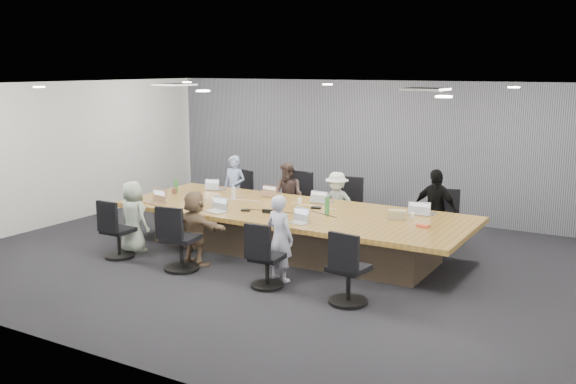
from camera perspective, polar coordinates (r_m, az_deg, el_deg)
The scene contains 40 objects.
floor at distance 10.49m, azimuth -1.11°, elevation -6.00°, with size 10.00×8.00×0.00m, color black.
ceiling at distance 10.03m, azimuth -1.17°, elevation 9.48°, with size 10.00×8.00×0.00m, color white.
wall_back at distance 13.70m, azimuth 7.65°, elevation 3.94°, with size 10.00×2.80×0.00m, color silver.
wall_front at distance 7.14m, azimuth -18.18°, elevation -3.12°, with size 10.00×2.80×0.00m, color silver.
wall_left at distance 13.44m, azimuth -19.67°, elevation 3.26°, with size 8.00×2.80×0.00m, color silver.
curtain at distance 13.63m, azimuth 7.52°, elevation 3.91°, with size 9.80×0.04×2.80m, color slate.
conference_table at distance 10.79m, azimuth 0.27°, elevation -3.29°, with size 6.00×2.20×0.74m.
chair_0 at distance 13.29m, azimuth -3.90°, elevation -0.75°, with size 0.49×0.49×0.72m, color black, non-canonical shape.
chair_1 at distance 12.63m, azimuth 0.84°, elevation -1.01°, with size 0.59×0.59×0.87m, color black, non-canonical shape.
chair_2 at distance 12.17m, azimuth 5.06°, elevation -1.58°, with size 0.57×0.57×0.84m, color black, non-canonical shape.
chair_3 at distance 11.54m, azimuth 13.35°, elevation -2.79°, with size 0.51×0.51×0.75m, color black, non-canonical shape.
chair_4 at distance 10.85m, azimuth -14.83°, elevation -3.71°, with size 0.51×0.51×0.76m, color black, non-canonical shape.
chair_5 at distance 9.97m, azimuth -9.48°, elevation -4.54°, with size 0.57×0.57×0.84m, color black, non-canonical shape.
chair_6 at distance 9.11m, azimuth -1.87°, elevation -6.28°, with size 0.49×0.49×0.73m, color black, non-canonical shape.
chair_7 at distance 8.52m, azimuth 5.40°, elevation -7.27°, with size 0.55×0.55×0.81m, color black, non-canonical shape.
person_0 at distance 12.95m, azimuth -4.78°, elevation 0.31°, with size 0.49×0.32×1.33m, color #8395C0.
laptop_0 at distance 12.50m, azimuth -6.24°, elevation 0.27°, with size 0.29×0.20×0.02m, color #B2B2B7.
person_1 at distance 12.29m, azimuth 0.04°, elevation -0.37°, with size 0.62×0.49×1.28m, color #3C2D29.
laptop_1 at distance 11.80m, azimuth -1.31°, elevation -0.31°, with size 0.31×0.21×0.02m, color #8C6647.
person_2 at distance 11.82m, azimuth 4.35°, elevation -1.08°, with size 0.77×0.44×1.19m, color #B2BEB0.
laptop_2 at distance 11.31m, azimuth 3.14°, elevation -0.83°, with size 0.33×0.23×0.02m, color #B2B2B7.
person_3 at distance 11.14m, azimuth 12.89°, elevation -1.55°, with size 0.82×0.34×1.40m, color black.
laptop_3 at distance 10.62m, azimuth 12.00°, elevation -1.85°, with size 0.36×0.25×0.02m, color #B2B2B7.
person_4 at distance 11.03m, azimuth -13.60°, elevation -2.18°, with size 0.60×0.39×1.22m, color #9AAD97.
laptop_4 at distance 11.39m, azimuth -11.72°, elevation -0.96°, with size 0.34×0.23×0.02m, color #8C6647.
person_5 at distance 10.19m, azimuth -8.26°, elevation -3.16°, with size 1.10×0.35×1.19m, color brown.
laptop_5 at distance 10.58m, azimuth -6.43°, elevation -1.72°, with size 0.34×0.24×0.02m, color #B2B2B7.
person_6 at distance 9.31m, azimuth -0.73°, elevation -4.11°, with size 0.47×0.31×1.28m, color #A8A6C0.
laptop_6 at distance 9.75m, azimuth 0.94°, elevation -2.76°, with size 0.28×0.19×0.02m, color #B2B2B7.
bottle_green_left at distance 12.36m, azimuth -9.92°, elevation 0.60°, with size 0.07×0.07×0.25m, color #317234.
bottle_green_right at distance 10.35m, azimuth 3.49°, elevation -1.23°, with size 0.08×0.08×0.28m, color #317234.
bottle_clear at distance 11.48m, azimuth -4.89°, elevation -0.12°, with size 0.07×0.07×0.24m, color silver.
cup_white_far at distance 11.14m, azimuth 1.05°, elevation -0.79°, with size 0.08×0.08×0.10m, color white.
cup_white_near at distance 10.23m, azimuth 10.95°, elevation -2.08°, with size 0.07×0.07×0.09m, color white.
mug_brown at distance 12.17m, azimuth -10.07°, elevation 0.09°, with size 0.09×0.09×0.11m, color brown.
mic_left at distance 10.59m, azimuth -3.78°, elevation -1.63°, with size 0.14×0.10×0.03m, color black.
mic_right at distance 10.77m, azimuth 2.52°, elevation -1.40°, with size 0.16×0.11×0.03m, color black.
stapler at distance 10.43m, azimuth -1.85°, elevation -1.72°, with size 0.17×0.04×0.06m, color black.
canvas_bag at distance 10.15m, azimuth 9.68°, elevation -2.00°, with size 0.27×0.16×0.14m, color tan.
snack_packet at distance 9.72m, azimuth 11.91°, elevation -2.97°, with size 0.18×0.12×0.04m, color #BF3F23.
Camera 1 is at (5.24, -8.55, 3.08)m, focal length 40.00 mm.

